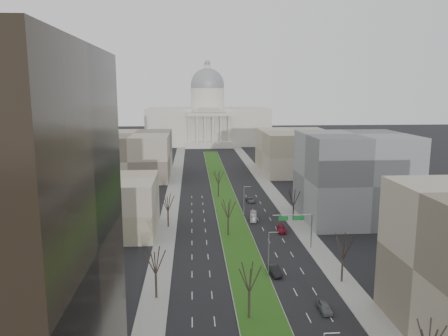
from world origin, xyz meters
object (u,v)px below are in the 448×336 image
car_grey_far (250,200)px  car_red (281,229)px  car_grey_near (324,307)px  car_black (275,271)px  box_van (253,216)px

car_grey_far → car_red: bearing=-86.2°
car_grey_near → car_black: bearing=110.5°
car_red → car_black: bearing=-97.8°
car_red → box_van: (-5.69, 10.83, 0.23)m
car_black → car_grey_far: 56.28m
car_grey_near → car_red: size_ratio=0.85×
car_grey_near → box_van: (-4.48, 51.50, 0.24)m
car_black → box_van: size_ratio=0.70×
car_red → box_van: box_van is taller
car_grey_far → box_van: bearing=-98.7°
box_van → car_black: bearing=-83.0°
car_grey_near → car_red: car_red is taller
car_black → car_red: bearing=69.7°
car_grey_near → car_grey_far: 71.17m
car_black → car_grey_far: car_black is taller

